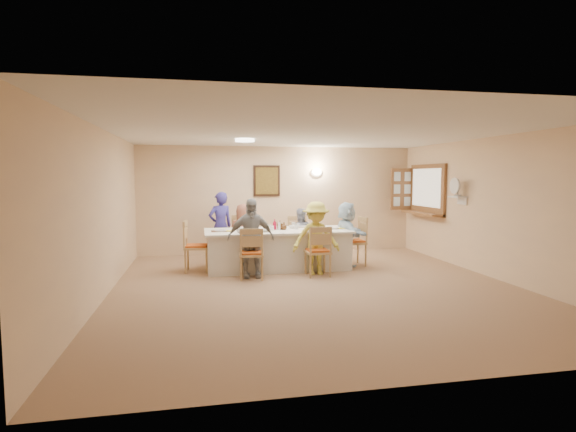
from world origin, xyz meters
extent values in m
plane|color=#A57B54|center=(0.00, 0.00, 0.00)|extent=(7.00, 7.00, 0.00)
plane|color=beige|center=(0.00, 3.50, 1.25)|extent=(6.50, 0.00, 6.50)
plane|color=beige|center=(0.00, -3.50, 1.25)|extent=(6.50, 0.00, 6.50)
plane|color=beige|center=(-3.25, 0.00, 1.25)|extent=(0.00, 7.00, 7.00)
plane|color=beige|center=(3.25, 0.00, 1.25)|extent=(0.00, 7.00, 7.00)
plane|color=white|center=(0.00, 0.00, 2.50)|extent=(7.00, 7.00, 0.00)
cube|color=black|center=(-0.30, 3.47, 1.70)|extent=(0.62, 0.04, 0.72)
cube|color=black|center=(-0.30, 3.45, 1.70)|extent=(0.52, 0.02, 0.62)
ellipsoid|color=white|center=(0.90, 3.44, 1.90)|extent=(0.26, 0.09, 0.18)
cylinder|color=white|center=(-1.00, 1.50, 2.47)|extent=(0.36, 0.36, 0.05)
cube|color=brown|center=(3.21, 2.40, 1.50)|extent=(0.06, 1.50, 1.15)
cube|color=brown|center=(3.09, 2.40, 0.97)|extent=(0.30, 1.50, 0.05)
cube|color=brown|center=(2.95, 3.16, 1.50)|extent=(0.55, 0.04, 1.00)
cube|color=white|center=(3.13, 1.05, 1.40)|extent=(0.22, 0.36, 0.03)
cube|color=silver|center=(-0.36, 1.64, 0.38)|extent=(2.81, 1.19, 0.76)
imported|color=brown|center=(-0.96, 2.32, 0.62)|extent=(0.68, 0.50, 1.24)
imported|color=#8C90A6|center=(0.24, 2.32, 0.56)|extent=(0.58, 0.47, 1.13)
imported|color=#9E9E9E|center=(-0.96, 0.96, 0.71)|extent=(0.84, 0.37, 1.42)
imported|color=#E7DB51|center=(0.24, 0.96, 0.67)|extent=(0.94, 0.62, 1.34)
imported|color=#C9E4F9|center=(1.06, 1.64, 0.65)|extent=(1.24, 0.51, 1.29)
imported|color=#37308F|center=(-1.41, 2.79, 0.74)|extent=(0.76, 0.69, 1.47)
cube|color=#472B19|center=(-0.96, 1.22, 0.76)|extent=(0.37, 0.28, 0.01)
cylinder|color=white|center=(-0.96, 1.22, 0.77)|extent=(0.25, 0.25, 0.02)
cube|color=yellow|center=(-0.78, 1.17, 0.77)|extent=(0.14, 0.14, 0.01)
cube|color=#472B19|center=(0.24, 1.22, 0.76)|extent=(0.35, 0.26, 0.01)
cylinder|color=white|center=(0.24, 1.22, 0.77)|extent=(0.26, 0.26, 0.02)
cube|color=yellow|center=(0.42, 1.17, 0.77)|extent=(0.14, 0.14, 0.01)
cube|color=#472B19|center=(-0.96, 2.06, 0.76)|extent=(0.32, 0.24, 0.01)
cylinder|color=white|center=(-0.96, 2.06, 0.77)|extent=(0.26, 0.26, 0.02)
cube|color=yellow|center=(-0.78, 2.01, 0.77)|extent=(0.14, 0.14, 0.01)
cube|color=#472B19|center=(0.24, 2.06, 0.76)|extent=(0.36, 0.27, 0.01)
cylinder|color=white|center=(0.24, 2.06, 0.77)|extent=(0.24, 0.24, 0.01)
cube|color=yellow|center=(0.42, 2.01, 0.77)|extent=(0.14, 0.14, 0.01)
cube|color=#472B19|center=(-1.46, 1.64, 0.76)|extent=(0.36, 0.26, 0.01)
cylinder|color=white|center=(-1.46, 1.64, 0.77)|extent=(0.23, 0.23, 0.01)
cube|color=yellow|center=(-1.28, 1.59, 0.77)|extent=(0.15, 0.15, 0.01)
cube|color=#472B19|center=(0.76, 1.64, 0.76)|extent=(0.32, 0.24, 0.01)
cylinder|color=white|center=(0.76, 1.64, 0.77)|extent=(0.25, 0.25, 0.02)
cube|color=yellow|center=(0.94, 1.59, 0.77)|extent=(0.15, 0.15, 0.01)
imported|color=white|center=(-1.14, 1.31, 0.80)|extent=(0.19, 0.19, 0.09)
imported|color=white|center=(0.07, 2.18, 0.80)|extent=(0.15, 0.15, 0.08)
imported|color=white|center=(-0.63, 1.38, 0.79)|extent=(0.29, 0.29, 0.05)
imported|color=white|center=(-0.01, 1.87, 0.79)|extent=(0.25, 0.25, 0.06)
imported|color=#B30F31|center=(-0.41, 1.69, 0.86)|extent=(0.11, 0.11, 0.21)
imported|color=#4A2A13|center=(-0.31, 1.66, 0.85)|extent=(0.13, 0.13, 0.18)
imported|color=#4A2A13|center=(-0.24, 1.61, 0.84)|extent=(0.20, 0.20, 0.15)
cylinder|color=silver|center=(-0.51, 1.69, 0.82)|extent=(0.06, 0.06, 0.09)
camera|label=1|loc=(-1.85, -6.94, 1.79)|focal=28.00mm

